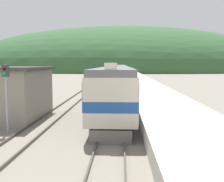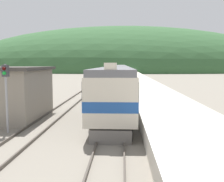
% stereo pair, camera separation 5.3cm
% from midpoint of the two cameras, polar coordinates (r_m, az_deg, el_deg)
% --- Properties ---
extents(track_main, '(1.52, 180.00, 0.16)m').
position_cam_midpoint_polar(track_main, '(63.60, 1.60, 2.17)').
color(track_main, '#4C443D').
rests_on(track_main, ground).
extents(track_siding, '(1.52, 180.00, 0.16)m').
position_cam_midpoint_polar(track_siding, '(63.83, -2.83, 2.18)').
color(track_siding, '#4C443D').
rests_on(track_siding, ground).
extents(platform, '(5.25, 140.00, 1.01)m').
position_cam_midpoint_polar(platform, '(43.78, 7.08, 0.99)').
color(platform, '#BCB5A5').
rests_on(platform, ground).
extents(distant_hills, '(193.85, 87.23, 50.87)m').
position_cam_midpoint_polar(distant_hills, '(153.70, 1.92, 4.32)').
color(distant_hills, '#335B33').
rests_on(distant_hills, ground).
extents(express_train_lead_car, '(2.94, 20.35, 4.27)m').
position_cam_midpoint_polar(express_train_lead_car, '(23.26, 0.65, 0.80)').
color(express_train_lead_car, black).
rests_on(express_train_lead_car, ground).
extents(carriage_second, '(2.93, 22.61, 3.91)m').
position_cam_midpoint_polar(carriage_second, '(45.81, 1.39, 3.29)').
color(carriage_second, black).
rests_on(carriage_second, ground).
extents(carriage_third, '(2.93, 22.61, 3.91)m').
position_cam_midpoint_polar(carriage_third, '(69.28, 1.65, 4.17)').
color(carriage_third, black).
rests_on(carriage_third, ground).
extents(carriage_fourth, '(2.93, 22.61, 3.91)m').
position_cam_midpoint_polar(carriage_fourth, '(92.76, 1.78, 4.61)').
color(carriage_fourth, black).
rests_on(carriage_fourth, ground).
extents(signal_post_siding, '(0.36, 0.42, 4.20)m').
position_cam_midpoint_polar(signal_post_siding, '(17.02, -22.20, 1.40)').
color(signal_post_siding, '#9E9EA3').
rests_on(signal_post_siding, ground).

